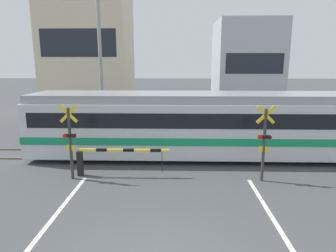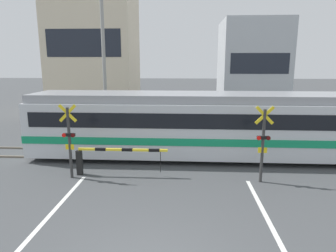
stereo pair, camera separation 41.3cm
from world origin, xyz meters
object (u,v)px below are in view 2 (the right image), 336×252
commuter_train (228,123)px  crossing_signal_right (263,141)px  pedestrian (153,116)px  crossing_barrier_near (103,156)px  crossing_barrier_far (216,129)px  crossing_signal_left (69,138)px

commuter_train → crossing_signal_right: commuter_train is taller
pedestrian → commuter_train: bearing=-54.6°
commuter_train → crossing_signal_right: 3.11m
commuter_train → pedestrian: commuter_train is taller
crossing_barrier_near → pedestrian: size_ratio=2.25×
commuter_train → crossing_barrier_far: (-0.28, 2.56, -0.83)m
crossing_signal_right → commuter_train: bearing=106.1°
crossing_signal_right → pedestrian: 10.14m
commuter_train → crossing_barrier_near: (-5.16, -2.64, -0.83)m
commuter_train → crossing_barrier_far: 2.70m
pedestrian → crossing_signal_right: bearing=-60.4°
crossing_barrier_far → crossing_signal_right: crossing_signal_right is taller
commuter_train → crossing_barrier_far: size_ratio=5.04×
crossing_barrier_near → crossing_barrier_far: (4.89, 5.20, 0.00)m
crossing_barrier_far → crossing_signal_right: size_ratio=1.26×
commuter_train → pedestrian: (-4.13, 5.81, -0.69)m
crossing_signal_right → crossing_signal_left: bearing=180.0°
crossing_barrier_far → crossing_signal_left: crossing_signal_left is taller
crossing_signal_left → crossing_barrier_near: bearing=16.8°
crossing_barrier_far → crossing_barrier_near: bearing=-133.2°
crossing_signal_left → crossing_signal_right: 7.17m
commuter_train → crossing_signal_left: bearing=-154.6°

